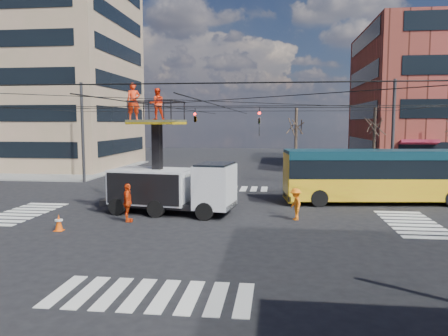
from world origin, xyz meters
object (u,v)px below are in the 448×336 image
worker_ground (128,203)px  flagger (295,204)px  utility_truck (171,173)px  traffic_cone (59,223)px  city_bus (384,175)px

worker_ground → flagger: worker_ground is taller
utility_truck → traffic_cone: 6.24m
utility_truck → worker_ground: (-1.66, -2.21, -1.21)m
utility_truck → worker_ground: size_ratio=3.83×
traffic_cone → flagger: flagger is taller
city_bus → traffic_cone: 18.36m
city_bus → flagger: city_bus is taller
utility_truck → worker_ground: bearing=-118.6°
utility_truck → flagger: utility_truck is taller
utility_truck → traffic_cone: (-4.14, -4.32, -1.78)m
traffic_cone → flagger: (10.64, 3.48, 0.42)m
utility_truck → traffic_cone: utility_truck is taller
traffic_cone → flagger: bearing=18.1°
traffic_cone → city_bus: bearing=28.4°
worker_ground → utility_truck: bearing=-52.4°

